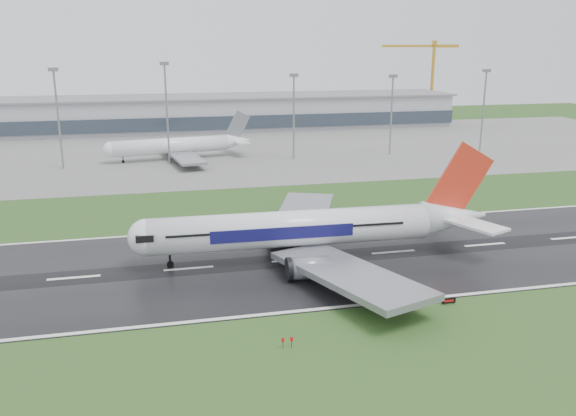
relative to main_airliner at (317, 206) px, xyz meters
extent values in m
plane|color=#25481A|center=(-4.35, -0.47, -10.37)|extent=(520.00, 520.00, 0.00)
cube|color=black|center=(-4.35, -0.47, -10.32)|extent=(400.00, 45.00, 0.10)
cube|color=slate|center=(-4.35, 124.53, -10.33)|extent=(400.00, 130.00, 0.08)
cube|color=#989AA3|center=(-4.35, 184.53, -2.87)|extent=(240.00, 36.00, 15.00)
cylinder|color=gray|center=(-59.03, 99.53, 5.31)|extent=(0.64, 0.64, 31.35)
cylinder|color=gray|center=(-24.55, 99.53, 6.10)|extent=(0.64, 0.64, 32.93)
cylinder|color=gray|center=(19.08, 99.53, 4.00)|extent=(0.64, 0.64, 28.72)
cylinder|color=gray|center=(55.71, 99.53, 3.64)|extent=(0.64, 0.64, 28.01)
cylinder|color=gray|center=(92.74, 99.53, 4.43)|extent=(0.64, 0.64, 29.58)
camera|label=1|loc=(-28.94, -102.85, 29.34)|focal=36.77mm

